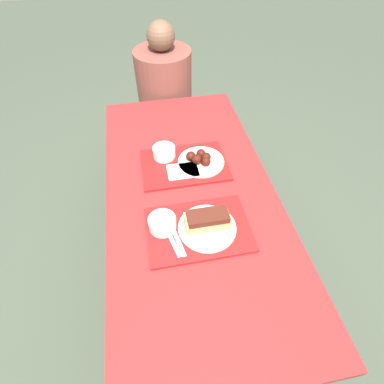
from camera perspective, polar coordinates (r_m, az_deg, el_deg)
ground_plane at (r=1.97m, az=-0.15°, el=-14.13°), size 12.00×12.00×0.00m
picnic_table at (r=1.45m, az=-0.20°, el=-2.45°), size 0.77×1.63×0.72m
picnic_bench_far at (r=2.37m, az=-4.90°, el=13.04°), size 0.73×0.28×0.47m
tray_near at (r=1.24m, az=1.24°, el=-7.09°), size 0.42×0.29×0.01m
tray_far at (r=1.50m, az=-1.31°, el=5.23°), size 0.42×0.29×0.01m
bowl_coleslaw_near at (r=1.22m, az=-5.68°, el=-5.84°), size 0.11×0.11×0.05m
brisket_sandwich_plate at (r=1.21m, az=2.96°, el=-5.97°), size 0.24×0.24×0.09m
plastic_fork_near at (r=1.20m, az=-3.89°, el=-9.04°), size 0.06×0.17×0.00m
plastic_knife_near at (r=1.20m, az=-2.85°, el=-8.88°), size 0.05×0.17×0.00m
condiment_packet at (r=1.27m, az=0.92°, el=-4.42°), size 0.04×0.03×0.01m
bowl_coleslaw_far at (r=1.52m, az=-5.35°, el=7.67°), size 0.11×0.11×0.05m
wings_plate_far at (r=1.49m, az=1.61°, el=6.25°), size 0.23×0.23×0.06m
napkin_far at (r=1.45m, az=-1.75°, el=4.04°), size 0.15×0.10×0.01m
person_seated_across at (r=2.20m, az=-5.35°, el=20.30°), size 0.38×0.38×0.64m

